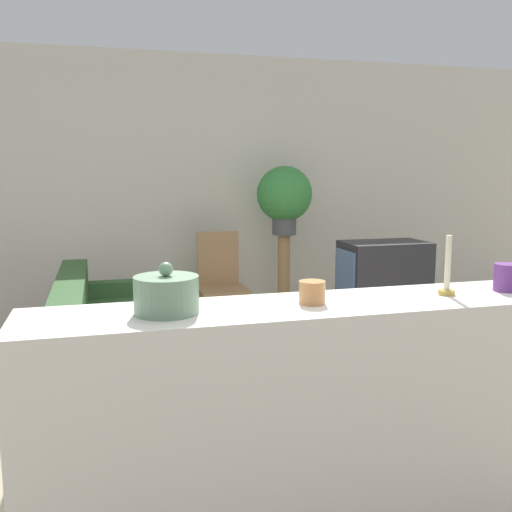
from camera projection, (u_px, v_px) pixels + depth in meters
ground_plane at (289, 494)px, 2.75m from camera, size 14.00×14.00×0.00m
wall_back at (182, 190)px, 5.82m from camera, size 9.00×0.06×2.70m
couch at (115, 344)px, 4.15m from camera, size 0.84×1.79×0.79m
tv_stand at (382, 325)px, 4.97m from camera, size 0.83×0.49×0.41m
television at (383, 272)px, 4.90m from camera, size 0.73×0.44×0.53m
wooden_chair at (221, 280)px, 5.32m from camera, size 0.44×0.44×0.97m
plant_stand at (284, 281)px, 5.64m from camera, size 0.12×0.12×0.92m
potted_plant at (284, 196)px, 5.52m from camera, size 0.54×0.54×0.67m
foreground_counter at (320, 428)px, 2.30m from camera, size 2.31×0.44×1.03m
decorative_bowl at (166, 294)px, 2.05m from camera, size 0.23×0.23×0.19m
candle_jar at (312, 292)px, 2.21m from camera, size 0.10×0.10×0.09m
candlestick at (447, 276)px, 2.36m from camera, size 0.07×0.07×0.25m
coffee_tin at (506, 277)px, 2.44m from camera, size 0.10×0.10×0.12m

